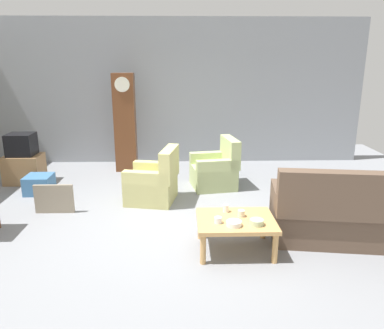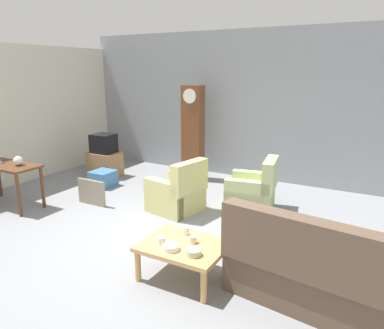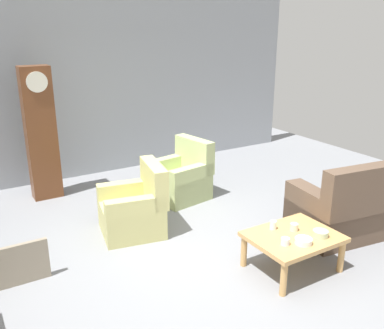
# 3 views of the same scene
# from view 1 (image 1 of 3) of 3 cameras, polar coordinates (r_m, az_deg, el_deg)

# --- Properties ---
(ground_plane) EXTENTS (10.40, 10.40, 0.00)m
(ground_plane) POSITION_cam_1_polar(r_m,az_deg,el_deg) (5.51, -2.62, -9.24)
(ground_plane) COLOR gray
(garage_door_wall) EXTENTS (8.40, 0.16, 3.20)m
(garage_door_wall) POSITION_cam_1_polar(r_m,az_deg,el_deg) (8.63, -2.34, 10.93)
(garage_door_wall) COLOR gray
(garage_door_wall) RESTS_ON ground_plane
(couch_floral) EXTENTS (2.20, 1.16, 1.04)m
(couch_floral) POSITION_cam_1_polar(r_m,az_deg,el_deg) (5.36, 23.51, -7.26)
(couch_floral) COLOR brown
(couch_floral) RESTS_ON ground_plane
(armchair_olive_near) EXTENTS (0.92, 0.89, 0.92)m
(armchair_olive_near) POSITION_cam_1_polar(r_m,az_deg,el_deg) (6.35, -5.79, -2.90)
(armchair_olive_near) COLOR #CCC67A
(armchair_olive_near) RESTS_ON ground_plane
(armchair_olive_far) EXTENTS (0.91, 0.88, 0.92)m
(armchair_olive_far) POSITION_cam_1_polar(r_m,az_deg,el_deg) (7.03, 3.62, -0.99)
(armchair_olive_far) COLOR #BBCA85
(armchair_olive_far) RESTS_ON ground_plane
(coffee_table_wood) EXTENTS (0.96, 0.76, 0.42)m
(coffee_table_wood) POSITION_cam_1_polar(r_m,az_deg,el_deg) (4.74, 6.66, -8.87)
(coffee_table_wood) COLOR tan
(coffee_table_wood) RESTS_ON ground_plane
(grandfather_clock) EXTENTS (0.44, 0.30, 2.05)m
(grandfather_clock) POSITION_cam_1_polar(r_m,az_deg,el_deg) (8.03, -10.13, 6.24)
(grandfather_clock) COLOR brown
(grandfather_clock) RESTS_ON ground_plane
(tv_stand_cabinet) EXTENTS (0.68, 0.52, 0.55)m
(tv_stand_cabinet) POSITION_cam_1_polar(r_m,az_deg,el_deg) (7.95, -24.11, -0.60)
(tv_stand_cabinet) COLOR #997047
(tv_stand_cabinet) RESTS_ON ground_plane
(tv_crt) EXTENTS (0.48, 0.44, 0.42)m
(tv_crt) POSITION_cam_1_polar(r_m,az_deg,el_deg) (7.84, -24.51, 2.79)
(tv_crt) COLOR black
(tv_crt) RESTS_ON tv_stand_cabinet
(framed_picture_leaning) EXTENTS (0.60, 0.05, 0.46)m
(framed_picture_leaning) POSITION_cam_1_polar(r_m,az_deg,el_deg) (6.23, -20.21, -4.93)
(framed_picture_leaning) COLOR gray
(framed_picture_leaning) RESTS_ON ground_plane
(storage_box_blue) EXTENTS (0.45, 0.46, 0.33)m
(storage_box_blue) POSITION_cam_1_polar(r_m,az_deg,el_deg) (7.26, -22.19, -2.80)
(storage_box_blue) COLOR teal
(storage_box_blue) RESTS_ON ground_plane
(cup_white_porcelain) EXTENTS (0.07, 0.07, 0.10)m
(cup_white_porcelain) POSITION_cam_1_polar(r_m,az_deg,el_deg) (4.89, 5.15, -6.65)
(cup_white_porcelain) COLOR white
(cup_white_porcelain) RESTS_ON coffee_table_wood
(cup_blue_rimmed) EXTENTS (0.09, 0.09, 0.08)m
(cup_blue_rimmed) POSITION_cam_1_polar(r_m,az_deg,el_deg) (4.57, 3.99, -8.42)
(cup_blue_rimmed) COLOR silver
(cup_blue_rimmed) RESTS_ON coffee_table_wood
(cup_cream_tall) EXTENTS (0.09, 0.09, 0.08)m
(cup_cream_tall) POSITION_cam_1_polar(r_m,az_deg,el_deg) (4.78, 7.49, -7.37)
(cup_cream_tall) COLOR beige
(cup_cream_tall) RESTS_ON coffee_table_wood
(bowl_white_stacked) EXTENTS (0.18, 0.18, 0.06)m
(bowl_white_stacked) POSITION_cam_1_polar(r_m,az_deg,el_deg) (4.52, 6.38, -8.89)
(bowl_white_stacked) COLOR white
(bowl_white_stacked) RESTS_ON coffee_table_wood
(bowl_shallow_green) EXTENTS (0.17, 0.17, 0.07)m
(bowl_shallow_green) POSITION_cam_1_polar(r_m,az_deg,el_deg) (4.58, 9.80, -8.62)
(bowl_shallow_green) COLOR #B2C69E
(bowl_shallow_green) RESTS_ON coffee_table_wood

